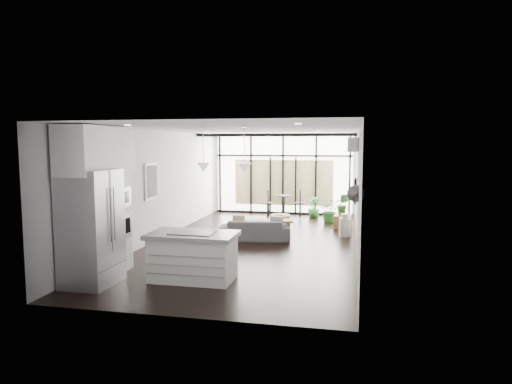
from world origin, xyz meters
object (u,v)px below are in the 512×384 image
at_px(console_bench, 263,229).
at_px(pouf, 281,222).
at_px(sofa, 255,226).
at_px(tv, 355,189).
at_px(fridge, 91,228).
at_px(island, 193,256).
at_px(milk_can, 345,225).

distance_m(console_bench, pouf, 1.32).
height_order(sofa, tv, tv).
distance_m(fridge, console_bench, 4.97).
xyz_separation_m(island, tv, (2.88, 4.24, 0.87)).
bearing_deg(pouf, console_bench, -101.22).
distance_m(sofa, console_bench, 0.26).
bearing_deg(milk_can, pouf, 163.69).
xyz_separation_m(fridge, tv, (4.53, 4.85, 0.29)).
bearing_deg(island, milk_can, 59.90).
relative_size(pouf, tv, 0.51).
xyz_separation_m(pouf, milk_can, (1.82, -0.53, 0.08)).
bearing_deg(pouf, island, -99.20).
bearing_deg(pouf, fridge, -113.49).
bearing_deg(sofa, pouf, -115.59).
bearing_deg(tv, pouf, 158.21).
bearing_deg(pouf, milk_can, -16.31).
relative_size(island, milk_can, 2.57).
height_order(console_bench, pouf, console_bench).
bearing_deg(sofa, fridge, 55.37).
bearing_deg(sofa, console_bench, -147.76).
bearing_deg(island, console_bench, 81.62).
xyz_separation_m(sofa, console_bench, (0.18, 0.15, -0.10)).
height_order(pouf, milk_can, milk_can).
bearing_deg(sofa, milk_can, -166.84).
xyz_separation_m(milk_can, tv, (0.24, -0.29, 0.99)).
distance_m(island, console_bench, 3.82).
bearing_deg(island, pouf, 80.93).
bearing_deg(pouf, sofa, -106.65).
bearing_deg(tv, island, -124.20).
height_order(island, milk_can, island).
bearing_deg(milk_can, sofa, -157.90).
bearing_deg(milk_can, fridge, -129.82).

